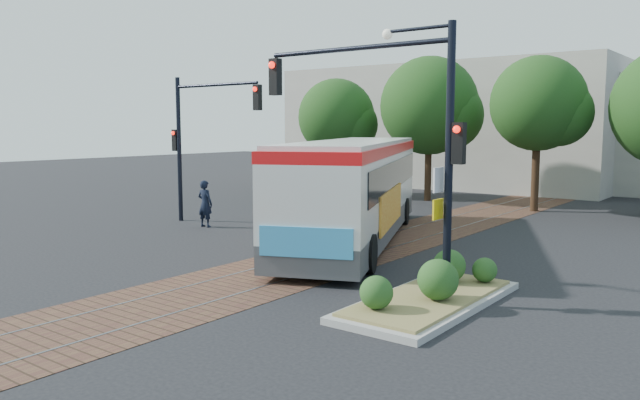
{
  "coord_description": "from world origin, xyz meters",
  "views": [
    {
      "loc": [
        11.06,
        -13.31,
        3.98
      ],
      "look_at": [
        -1.09,
        2.7,
        1.6
      ],
      "focal_mm": 35.0,
      "sensor_mm": 36.0,
      "label": 1
    }
  ],
  "objects": [
    {
      "name": "city_bus",
      "position": [
        -0.96,
        4.55,
        1.95
      ],
      "size": [
        7.71,
        13.05,
        3.49
      ],
      "rotation": [
        0.0,
        0.0,
        0.41
      ],
      "color": "#414144",
      "rests_on": "ground"
    },
    {
      "name": "traffic_island",
      "position": [
        4.82,
        -0.9,
        0.33
      ],
      "size": [
        2.2,
        5.2,
        1.13
      ],
      "color": "gray",
      "rests_on": "ground"
    },
    {
      "name": "warehouses",
      "position": [
        -0.53,
        28.75,
        3.81
      ],
      "size": [
        40.0,
        13.0,
        8.0
      ],
      "color": "#ADA899",
      "rests_on": "ground"
    },
    {
      "name": "tree_row",
      "position": [
        1.21,
        16.42,
        4.85
      ],
      "size": [
        26.4,
        5.6,
        7.67
      ],
      "color": "#382314",
      "rests_on": "ground"
    },
    {
      "name": "ground",
      "position": [
        0.0,
        0.0,
        0.0
      ],
      "size": [
        120.0,
        120.0,
        0.0
      ],
      "primitive_type": "plane",
      "color": "black",
      "rests_on": "ground"
    },
    {
      "name": "signal_pole_main",
      "position": [
        3.86,
        -0.81,
        4.16
      ],
      "size": [
        5.49,
        0.46,
        6.0
      ],
      "color": "black",
      "rests_on": "ground"
    },
    {
      "name": "parked_car",
      "position": [
        -7.91,
        12.0,
        0.56
      ],
      "size": [
        4.13,
        2.51,
        1.12
      ],
      "primitive_type": "imported",
      "rotation": [
        0.0,
        0.0,
        1.31
      ],
      "color": "black",
      "rests_on": "ground"
    },
    {
      "name": "signal_pole_left",
      "position": [
        -8.37,
        4.0,
        3.86
      ],
      "size": [
        4.99,
        0.34,
        6.0
      ],
      "color": "black",
      "rests_on": "ground"
    },
    {
      "name": "officer",
      "position": [
        -7.39,
        3.46,
        0.93
      ],
      "size": [
        0.72,
        0.51,
        1.87
      ],
      "primitive_type": "imported",
      "rotation": [
        0.0,
        0.0,
        3.24
      ],
      "color": "black",
      "rests_on": "ground"
    },
    {
      "name": "trackbed",
      "position": [
        0.0,
        4.0,
        0.01
      ],
      "size": [
        3.6,
        40.0,
        0.02
      ],
      "color": "#523725",
      "rests_on": "ground"
    }
  ]
}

